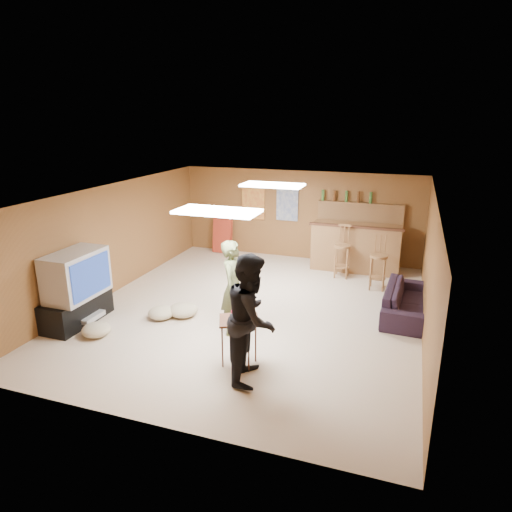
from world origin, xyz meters
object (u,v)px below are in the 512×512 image
(tv_body, at_px, (76,275))
(tray_table, at_px, (239,342))
(person_black, at_px, (252,318))
(person_olive, at_px, (233,288))
(sofa, at_px, (406,301))
(bar_counter, at_px, (356,248))

(tv_body, height_order, tray_table, tv_body)
(person_black, bearing_deg, tv_body, 70.49)
(person_olive, xyz_separation_m, sofa, (2.70, 1.66, -0.53))
(bar_counter, distance_m, sofa, 2.55)
(tray_table, bearing_deg, person_black, -41.60)
(person_olive, relative_size, person_black, 0.89)
(person_black, distance_m, tray_table, 0.65)
(person_olive, bearing_deg, person_black, -151.08)
(tv_body, bearing_deg, person_olive, 11.91)
(person_olive, distance_m, sofa, 3.21)
(person_olive, height_order, tray_table, person_olive)
(tray_table, bearing_deg, sofa, 49.40)
(tv_body, relative_size, bar_counter, 0.55)
(bar_counter, distance_m, person_olive, 4.18)
(person_black, xyz_separation_m, sofa, (1.96, 2.86, -0.63))
(sofa, bearing_deg, person_black, 148.35)
(bar_counter, bearing_deg, sofa, -61.69)
(sofa, bearing_deg, bar_counter, 31.02)
(sofa, relative_size, tray_table, 2.55)
(sofa, bearing_deg, tv_body, 115.27)
(person_olive, xyz_separation_m, person_black, (0.74, -1.20, 0.10))
(person_black, bearing_deg, bar_counter, -17.32)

